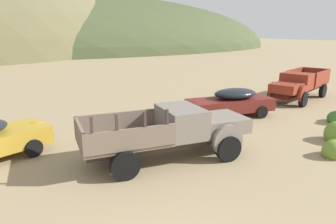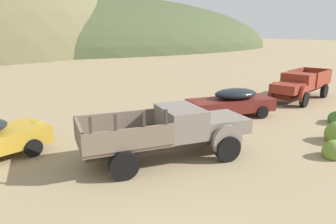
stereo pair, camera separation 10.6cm
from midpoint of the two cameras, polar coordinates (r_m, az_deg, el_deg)
hill_center at (r=89.76m, az=-16.13°, el=11.15°), size 119.10×70.06×28.24m
truck_primer_gray at (r=11.54m, az=2.05°, el=-3.49°), size 6.47×3.06×2.16m
car_oxblood at (r=17.24m, az=11.21°, el=1.70°), size 5.17×2.48×1.57m
truck_rust_red at (r=22.78m, az=22.93°, el=4.45°), size 6.64×3.83×1.91m
bush_front_right at (r=13.33m, az=28.60°, el=-6.40°), size 1.12×0.88×0.88m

